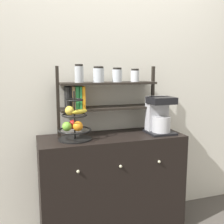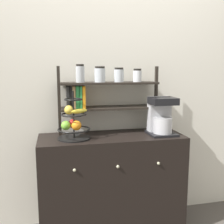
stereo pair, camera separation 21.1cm
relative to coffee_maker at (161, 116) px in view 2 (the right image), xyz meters
The scene contains 5 objects.
wall_back 0.59m from the coffee_maker, 145.65° to the left, with size 7.00×0.05×2.60m, color silver.
sideboard 0.71m from the coffee_maker, behind, with size 1.18×0.44×0.84m.
coffee_maker is the anchor object (origin of this frame).
fruit_stand 0.73m from the coffee_maker, behind, with size 0.26×0.26×0.37m.
shelf_hutch 0.55m from the coffee_maker, 162.74° to the left, with size 0.86×0.20×0.58m.
Camera 2 is at (-0.45, -1.82, 1.37)m, focal length 42.00 mm.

